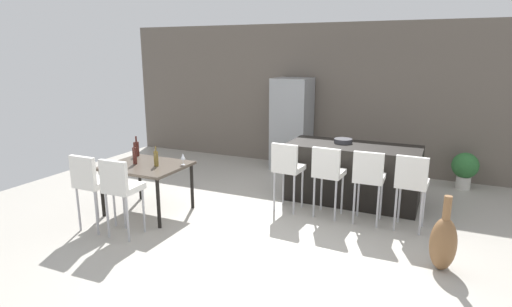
# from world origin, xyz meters

# --- Properties ---
(ground_plane) EXTENTS (10.00, 10.00, 0.00)m
(ground_plane) POSITION_xyz_m (0.00, 0.00, 0.00)
(ground_plane) COLOR #ADA89E
(back_wall) EXTENTS (10.00, 0.12, 2.90)m
(back_wall) POSITION_xyz_m (0.00, 3.05, 1.45)
(back_wall) COLOR #665B51
(back_wall) RESTS_ON ground_plane
(kitchen_island) EXTENTS (2.04, 0.88, 0.92)m
(kitchen_island) POSITION_xyz_m (0.59, 1.16, 0.46)
(kitchen_island) COLOR black
(kitchen_island) RESTS_ON ground_plane
(bar_chair_left) EXTENTS (0.42, 0.42, 1.05)m
(bar_chair_left) POSITION_xyz_m (-0.21, 0.33, 0.70)
(bar_chair_left) COLOR white
(bar_chair_left) RESTS_ON ground_plane
(bar_chair_middle) EXTENTS (0.42, 0.42, 1.05)m
(bar_chair_middle) POSITION_xyz_m (0.41, 0.33, 0.70)
(bar_chair_middle) COLOR white
(bar_chair_middle) RESTS_ON ground_plane
(bar_chair_right) EXTENTS (0.41, 0.41, 1.05)m
(bar_chair_right) POSITION_xyz_m (0.98, 0.33, 0.70)
(bar_chair_right) COLOR white
(bar_chair_right) RESTS_ON ground_plane
(bar_chair_far) EXTENTS (0.42, 0.42, 1.05)m
(bar_chair_far) POSITION_xyz_m (1.53, 0.33, 0.70)
(bar_chair_far) COLOR white
(bar_chair_far) RESTS_ON ground_plane
(dining_table) EXTENTS (1.12, 0.94, 0.74)m
(dining_table) POSITION_xyz_m (-2.06, -0.60, 0.67)
(dining_table) COLOR #4C4238
(dining_table) RESTS_ON ground_plane
(dining_chair_near) EXTENTS (0.40, 0.40, 1.05)m
(dining_chair_near) POSITION_xyz_m (-2.31, -1.43, 0.70)
(dining_chair_near) COLOR white
(dining_chair_near) RESTS_ON ground_plane
(dining_chair_far) EXTENTS (0.41, 0.41, 1.05)m
(dining_chair_far) POSITION_xyz_m (-1.80, -1.43, 0.70)
(dining_chair_far) COLOR white
(dining_chair_far) RESTS_ON ground_plane
(wine_bottle_middle) EXTENTS (0.06, 0.06, 0.29)m
(wine_bottle_middle) POSITION_xyz_m (-1.87, -0.61, 0.85)
(wine_bottle_middle) COLOR brown
(wine_bottle_middle) RESTS_ON dining_table
(wine_bottle_inner) EXTENTS (0.06, 0.06, 0.33)m
(wine_bottle_inner) POSITION_xyz_m (-2.23, -0.64, 0.87)
(wine_bottle_inner) COLOR #471E19
(wine_bottle_inner) RESTS_ON dining_table
(wine_bottle_end) EXTENTS (0.08, 0.08, 0.32)m
(wine_bottle_end) POSITION_xyz_m (-2.53, -0.24, 0.86)
(wine_bottle_end) COLOR #471E19
(wine_bottle_end) RESTS_ON dining_table
(wine_glass_left) EXTENTS (0.07, 0.07, 0.17)m
(wine_glass_left) POSITION_xyz_m (-1.56, -0.38, 0.86)
(wine_glass_left) COLOR silver
(wine_glass_left) RESTS_ON dining_table
(refrigerator) EXTENTS (0.72, 0.68, 1.84)m
(refrigerator) POSITION_xyz_m (-0.97, 2.61, 0.92)
(refrigerator) COLOR #939699
(refrigerator) RESTS_ON ground_plane
(fruit_bowl) EXTENTS (0.29, 0.29, 0.07)m
(fruit_bowl) POSITION_xyz_m (0.40, 1.25, 0.96)
(fruit_bowl) COLOR #333338
(fruit_bowl) RESTS_ON kitchen_island
(floor_vase) EXTENTS (0.28, 0.28, 0.86)m
(floor_vase) POSITION_xyz_m (1.97, -0.62, 0.32)
(floor_vase) COLOR brown
(floor_vase) RESTS_ON ground_plane
(potted_plant) EXTENTS (0.45, 0.45, 0.64)m
(potted_plant) POSITION_xyz_m (2.25, 2.60, 0.38)
(potted_plant) COLOR beige
(potted_plant) RESTS_ON ground_plane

